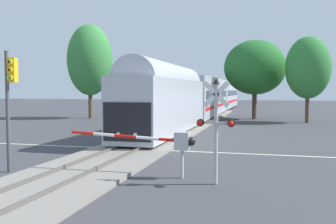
# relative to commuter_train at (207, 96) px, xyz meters

# --- Properties ---
(ground_plane) EXTENTS (220.00, 220.00, 0.00)m
(ground_plane) POSITION_rel_commuter_train_xyz_m (-0.00, -27.37, -2.73)
(ground_plane) COLOR #3D3D42
(road_centre_stripe) EXTENTS (44.00, 0.20, 0.01)m
(road_centre_stripe) POSITION_rel_commuter_train_xyz_m (-0.00, -27.37, -2.72)
(road_centre_stripe) COLOR beige
(road_centre_stripe) RESTS_ON ground
(railway_track) EXTENTS (4.40, 80.00, 0.32)m
(railway_track) POSITION_rel_commuter_train_xyz_m (-0.00, -27.37, -2.63)
(railway_track) COLOR gray
(railway_track) RESTS_ON ground
(commuter_train) EXTENTS (3.04, 61.12, 5.16)m
(commuter_train) POSITION_rel_commuter_train_xyz_m (0.00, 0.00, 0.00)
(commuter_train) COLOR #B2B7C1
(commuter_train) RESTS_ON railway_track
(crossing_gate_near) EXTENTS (5.27, 0.40, 1.80)m
(crossing_gate_near) POSITION_rel_commuter_train_xyz_m (3.67, -33.64, -1.32)
(crossing_gate_near) COLOR #B7B7BC
(crossing_gate_near) RESTS_ON ground
(crossing_signal_mast) EXTENTS (1.36, 0.44, 3.85)m
(crossing_signal_mast) POSITION_rel_commuter_train_xyz_m (5.59, -34.31, -0.37)
(crossing_signal_mast) COLOR #B2B2B7
(crossing_signal_mast) RESTS_ON ground
(traffic_signal_median) EXTENTS (0.53, 0.38, 5.04)m
(traffic_signal_median) POSITION_rel_commuter_train_xyz_m (-2.89, -34.45, 0.65)
(traffic_signal_median) COLOR #4C4C51
(traffic_signal_median) RESTS_ON ground
(oak_far_right) EXTENTS (4.61, 4.61, 9.01)m
(oak_far_right) POSITION_rel_commuter_train_xyz_m (11.53, -6.26, 3.03)
(oak_far_right) COLOR #4C3828
(oak_far_right) RESTS_ON ground
(pine_left_background) EXTENTS (5.44, 5.44, 11.36)m
(pine_left_background) POSITION_rel_commuter_train_xyz_m (-13.36, -6.21, 4.33)
(pine_left_background) COLOR brown
(pine_left_background) RESTS_ON ground
(elm_centre_background) EXTENTS (7.20, 7.20, 9.30)m
(elm_centre_background) POSITION_rel_commuter_train_xyz_m (6.03, -2.54, 3.36)
(elm_centre_background) COLOR #4C3828
(elm_centre_background) RESTS_ON ground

